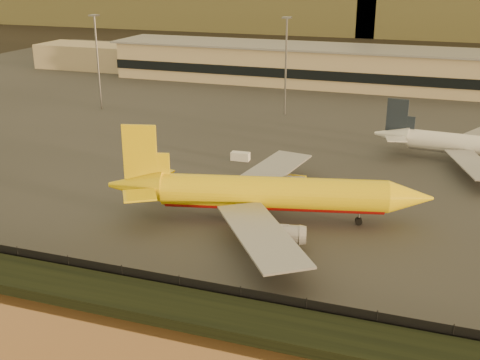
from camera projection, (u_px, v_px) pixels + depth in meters
The scene contains 10 objects.
ground at pixel (205, 247), 86.59m from camera, with size 900.00×900.00×0.00m, color black.
embankment at pixel (150, 302), 71.27m from camera, with size 320.00×7.00×1.40m, color black.
tarmac at pixel (332, 106), 170.83m from camera, with size 320.00×220.00×0.20m, color #2D2D2D.
perimeter_fence at pixel (165, 282), 74.61m from camera, with size 300.00×0.05×2.20m, color black.
terminal_building at pixel (308, 65), 200.34m from camera, with size 202.00×25.00×12.60m.
apron_light_masts at pixel (382, 64), 143.10m from camera, with size 152.20×12.20×25.40m.
dhl_cargo_jet at pixel (268, 194), 93.38m from camera, with size 50.16×48.20×15.12m.
white_narrowbody_jet at pixel (477, 146), 120.93m from camera, with size 41.37×40.30×11.88m.
gse_vehicle_yellow at pixel (296, 180), 110.49m from camera, with size 3.46×1.56×1.56m, color yellow.
gse_vehicle_white at pixel (240, 156), 123.56m from camera, with size 3.80×1.71×1.71m, color white.
Camera 1 is at (30.57, -72.02, 38.69)m, focal length 45.00 mm.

